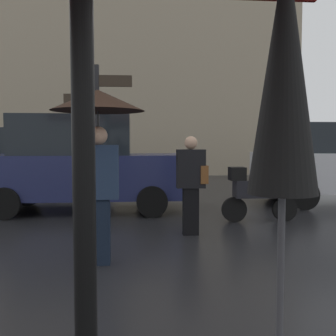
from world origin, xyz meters
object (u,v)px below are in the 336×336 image
Objects in this scene: pedestrian_with_bag at (192,179)px; street_signpost at (98,131)px; parked_scooter at (257,192)px; parked_car_right at (35,160)px; folded_patio_umbrella_near at (284,91)px; parked_car_distant at (81,164)px; pedestrian_with_umbrella at (98,123)px.

street_signpost reaches higher than pedestrian_with_bag.
parked_car_right is (-5.13, 4.72, 0.39)m from parked_scooter.
parked_scooter is at bearing 12.00° from street_signpost.
pedestrian_with_bag is at bearing -142.95° from parked_scooter.
folded_patio_umbrella_near is 1.55× the size of pedestrian_with_bag.
pedestrian_with_bag is at bearing -55.87° from parked_car_distant.
folded_patio_umbrella_near is at bearing -103.59° from parked_scooter.
pedestrian_with_bag is 0.36× the size of parked_car_distant.
pedestrian_with_umbrella is (-1.14, 2.82, -0.02)m from folded_patio_umbrella_near.
parked_car_distant reaches higher than pedestrian_with_bag.
pedestrian_with_bag is at bearing -11.72° from street_signpost.
pedestrian_with_umbrella is at bearing -136.21° from parked_scooter.
parked_scooter is at bearing -47.20° from parked_car_right.
parked_car_distant is (-3.37, 1.42, 0.45)m from parked_scooter.
folded_patio_umbrella_near is 5.47m from parked_scooter.
folded_patio_umbrella_near is 4.29m from pedestrian_with_bag.
street_signpost is (-1.30, 4.52, -0.06)m from folded_patio_umbrella_near.
parked_scooter is 0.33× the size of parked_car_right.
folded_patio_umbrella_near is 4.70m from street_signpost.
parked_car_distant is at bearing -88.93° from pedestrian_with_bag.
parked_car_right is at bearing 110.07° from folded_patio_umbrella_near.
folded_patio_umbrella_near reaches higher than parked_car_right.
folded_patio_umbrella_near is 1.16× the size of pedestrian_with_umbrella.
street_signpost is at bearing 106.01° from folded_patio_umbrella_near.
parked_car_right reaches higher than parked_scooter.
pedestrian_with_umbrella reaches higher than parked_car_right.
pedestrian_with_bag is (1.32, 1.39, -0.80)m from pedestrian_with_umbrella.
street_signpost is (-1.48, 0.31, 0.76)m from pedestrian_with_bag.
folded_patio_umbrella_near reaches higher than parked_scooter.
street_signpost is (-0.16, 1.70, -0.04)m from pedestrian_with_umbrella.
parked_car_right is (-2.46, 7.02, -0.73)m from pedestrian_with_umbrella.
parked_car_right is (-3.78, 5.63, 0.07)m from pedestrian_with_bag.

